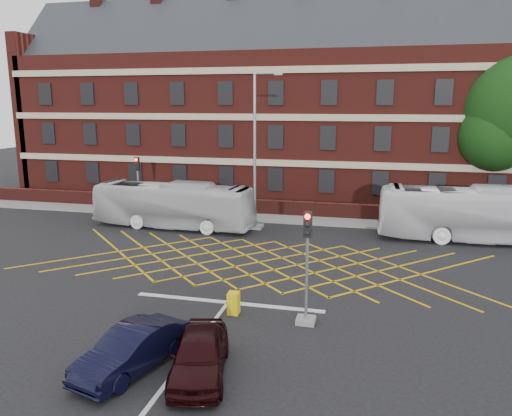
% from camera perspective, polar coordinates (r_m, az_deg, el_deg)
% --- Properties ---
extents(ground, '(120.00, 120.00, 0.00)m').
position_cam_1_polar(ground, '(24.11, -0.78, -7.64)').
color(ground, black).
rests_on(ground, ground).
extents(victorian_building, '(51.00, 12.17, 20.40)m').
position_cam_1_polar(victorian_building, '(44.33, 6.79, 11.54)').
color(victorian_building, '#571B16').
rests_on(victorian_building, ground).
extents(boundary_wall, '(56.00, 0.50, 1.10)m').
position_cam_1_polar(boundary_wall, '(36.24, 4.37, -0.09)').
color(boundary_wall, '#471712').
rests_on(boundary_wall, ground).
extents(far_pavement, '(60.00, 3.00, 0.12)m').
position_cam_1_polar(far_pavement, '(35.39, 4.09, -1.19)').
color(far_pavement, slate).
rests_on(far_pavement, ground).
extents(box_junction_hatching, '(8.22, 8.22, 0.02)m').
position_cam_1_polar(box_junction_hatching, '(25.95, 0.33, -6.19)').
color(box_junction_hatching, '#CC990C').
rests_on(box_junction_hatching, ground).
extents(stop_line, '(8.00, 0.30, 0.02)m').
position_cam_1_polar(stop_line, '(20.97, -3.21, -10.72)').
color(stop_line, silver).
rests_on(stop_line, ground).
extents(centre_line, '(0.15, 14.00, 0.02)m').
position_cam_1_polar(centre_line, '(15.54, -10.62, -19.58)').
color(centre_line, silver).
rests_on(centre_line, ground).
extents(bus_left, '(10.93, 3.24, 3.01)m').
position_cam_1_polar(bus_left, '(33.16, -9.43, 0.34)').
color(bus_left, silver).
rests_on(bus_left, ground).
extents(bus_right, '(11.86, 3.15, 3.28)m').
position_cam_1_polar(bus_right, '(32.24, 24.28, -0.66)').
color(bus_right, white).
rests_on(bus_right, ground).
extents(car_navy, '(2.48, 4.32, 1.35)m').
position_cam_1_polar(car_navy, '(16.35, -13.98, -15.40)').
color(car_navy, black).
rests_on(car_navy, ground).
extents(car_maroon, '(2.48, 4.25, 1.36)m').
position_cam_1_polar(car_maroon, '(15.71, -6.48, -16.25)').
color(car_maroon, black).
rests_on(car_maroon, ground).
extents(traffic_light_near, '(0.70, 0.70, 4.27)m').
position_cam_1_polar(traffic_light_near, '(18.59, 5.81, -7.99)').
color(traffic_light_near, slate).
rests_on(traffic_light_near, ground).
extents(traffic_light_far, '(0.70, 0.70, 4.27)m').
position_cam_1_polar(traffic_light_far, '(36.95, -13.28, 1.78)').
color(traffic_light_far, slate).
rests_on(traffic_light_far, ground).
extents(street_lamp, '(2.25, 1.00, 9.91)m').
position_cam_1_polar(street_lamp, '(32.17, -0.04, 3.74)').
color(street_lamp, slate).
rests_on(street_lamp, ground).
extents(direction_signs, '(1.10, 0.16, 2.20)m').
position_cam_1_polar(direction_signs, '(39.00, -15.70, 1.60)').
color(direction_signs, gray).
rests_on(direction_signs, ground).
extents(utility_cabinet, '(0.43, 0.43, 0.88)m').
position_cam_1_polar(utility_cabinet, '(19.78, -2.58, -10.81)').
color(utility_cabinet, yellow).
rests_on(utility_cabinet, ground).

